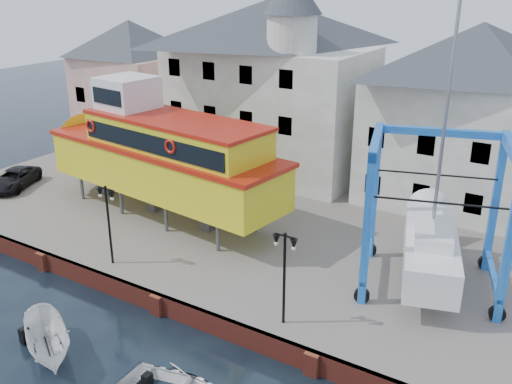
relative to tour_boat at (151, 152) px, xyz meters
The scene contains 12 objects.
ground 11.21m from the tour_boat, 48.06° to the right, with size 140.00×140.00×0.00m, color black.
hardstanding 8.75m from the tour_boat, 27.18° to the left, with size 44.00×22.00×1.00m, color slate.
quay_wall 10.93m from the tour_boat, 47.66° to the right, with size 44.00×0.47×1.00m.
building_pink 15.42m from the tour_boat, 137.02° to the left, with size 8.00×7.00×10.30m.
building_white_main 11.31m from the tour_boat, 80.11° to the left, with size 14.00×8.30×14.00m.
building_white_right 19.58m from the tour_boat, 36.04° to the left, with size 12.00×8.00×11.20m.
lamp_post_left 6.93m from the tour_boat, 66.40° to the right, with size 1.12×0.32×4.20m.
lamp_post_right 14.26m from the tour_boat, 26.37° to the right, with size 1.12×0.32×4.20m.
tour_boat is the anchor object (origin of this frame).
travel_lift 16.82m from the tour_boat, ahead, with size 7.55×9.32×13.66m.
van 11.53m from the tour_boat, 169.47° to the right, with size 2.10×4.55×1.26m, color black.
motorboat_a 14.10m from the tour_boat, 67.62° to the right, with size 1.64×4.37×1.69m, color white.
Camera 1 is at (15.91, -16.80, 14.85)m, focal length 40.00 mm.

